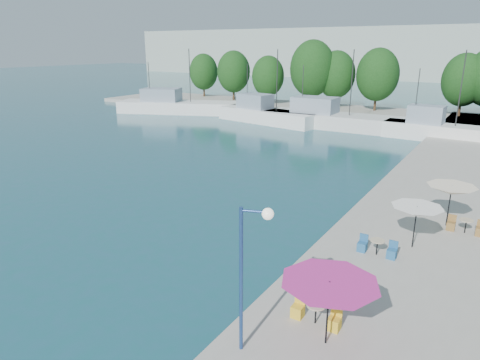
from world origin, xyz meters
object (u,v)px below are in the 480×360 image
Objects in this scene: trawler_01 at (176,106)px; umbrella_white at (417,211)px; trawler_04 at (439,131)px; umbrella_cream at (451,190)px; street_lamp at (251,254)px; trawler_02 at (265,115)px; umbrella_pink at (329,289)px; trawler_03 at (331,119)px.

umbrella_white is (41.95, -31.53, 1.44)m from trawler_01.
trawler_04 is 4.84× the size of umbrella_cream.
trawler_01 reaches higher than street_lamp.
street_lamp is (22.57, -41.82, 3.02)m from trawler_02.
umbrella_pink is at bearing -66.75° from trawler_01.
trawler_03 is 33.39m from umbrella_cream.
trawler_02 is 6.24× the size of umbrella_white.
trawler_02 reaches higher than umbrella_cream.
trawler_02 is 9.18m from trawler_03.
trawler_04 is 3.87× the size of umbrella_pink.
umbrella_white is at bearing -81.55° from trawler_04.
trawler_01 is at bearing 135.23° from umbrella_pink.
trawler_04 is (38.65, -0.43, 0.00)m from trawler_01.
trawler_02 is (16.43, -0.47, 0.00)m from trawler_01.
trawler_04 is at bearing -22.61° from trawler_01.
street_lamp reaches higher than umbrella_pink.
trawler_03 is 7.55× the size of umbrella_white.
umbrella_cream is (26.57, -27.23, 1.61)m from trawler_02.
umbrella_white is 11.26m from street_lamp.
trawler_04 is at bearing 69.91° from street_lamp.
trawler_03 is at bearing 177.35° from trawler_04.
umbrella_cream is at bearing -35.50° from trawler_02.
trawler_02 is at bearing 121.42° from umbrella_pink.
street_lamp is at bearing -69.29° from trawler_01.
umbrella_pink is 1.32× the size of umbrella_white.
trawler_03 is at bearing 86.82° from street_lamp.
trawler_03 is at bearing 17.67° from trawler_02.
trawler_03 is at bearing 110.46° from umbrella_pink.
trawler_03 reaches higher than umbrella_cream.
trawler_04 is 2.51× the size of street_lamp.
trawler_01 reaches higher than umbrella_cream.
trawler_04 reaches higher than street_lamp.
umbrella_cream reaches higher than umbrella_pink.
trawler_02 is 3.07× the size of street_lamp.
umbrella_pink is 13.11m from umbrella_cream.
umbrella_white is at bearing -58.91° from trawler_01.
umbrella_pink is at bearing -70.65° from trawler_03.
trawler_01 is 1.04× the size of trawler_03.
trawler_01 reaches higher than umbrella_pink.
umbrella_pink is 0.65× the size of street_lamp.
trawler_02 reaches higher than umbrella_white.
umbrella_pink is 2.92m from street_lamp.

